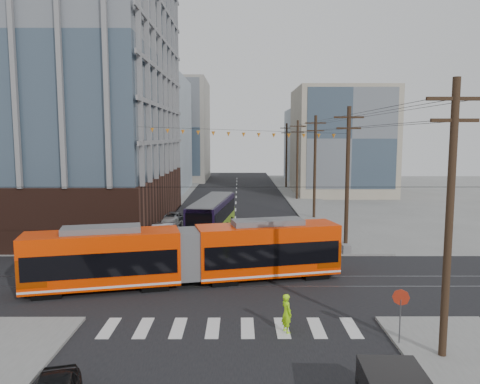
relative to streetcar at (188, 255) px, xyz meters
The scene contains 16 objects.
ground 4.75m from the streetcar, 53.57° to the right, with size 160.00×160.00×0.00m, color slate.
office_building 30.18m from the streetcar, 134.89° to the left, with size 30.00×25.00×28.60m, color #381E16.
bg_bldg_nw_near 51.06m from the streetcar, 106.53° to the left, with size 18.00×16.00×18.00m, color #8C99A5.
bg_bldg_ne_near 48.59m from the streetcar, 67.28° to the left, with size 14.00×14.00×16.00m, color gray.
bg_bldg_nw_far 69.88m from the streetcar, 99.44° to the left, with size 16.00×18.00×20.00m, color gray.
bg_bldg_ne_far 67.87m from the streetcar, 72.26° to the left, with size 16.00×16.00×14.00m, color #8C99A5.
utility_pole_near 15.11m from the streetcar, 40.65° to the right, with size 0.30×0.30×11.00m, color black.
utility_pole_far 53.75m from the streetcar, 78.03° to the left, with size 0.30×0.30×11.00m, color black.
streetcar is the anchor object (origin of this frame).
city_bus 14.77m from the streetcar, 87.68° to the left, with size 2.50×11.55×3.27m, color black, non-canonical shape.
parked_car_silver 11.58m from the streetcar, 106.61° to the left, with size 1.78×5.10×1.68m, color #AFB3BB.
parked_car_white 15.91m from the streetcar, 102.09° to the left, with size 1.97×4.84×1.40m, color #BDBDBD.
parked_car_grey 20.04m from the streetcar, 99.80° to the left, with size 2.04×4.43×1.23m, color #52575C.
pedestrian 8.74m from the streetcar, 53.56° to the right, with size 0.65×0.43×1.78m, color #A9FB12.
stop_sign 12.94m from the streetcar, 40.85° to the right, with size 0.71×0.71×2.33m, color #B02A15, non-canonical shape.
jersey_barrier 13.86m from the streetcar, 37.67° to the left, with size 0.86×3.84×0.77m, color gray.
Camera 1 is at (0.40, -23.69, 8.80)m, focal length 35.00 mm.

